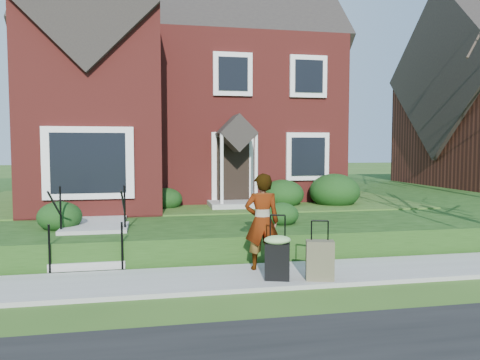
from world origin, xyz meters
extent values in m
plane|color=#2D5119|center=(0.00, 0.00, 0.00)|extent=(120.00, 120.00, 0.00)
cube|color=#9E9B93|center=(0.00, 0.00, 0.04)|extent=(60.00, 1.60, 0.08)
cube|color=#18380F|center=(4.00, 10.90, 0.30)|extent=(44.00, 20.00, 0.60)
cube|color=#9E9B93|center=(-2.50, 5.00, 0.63)|extent=(1.20, 6.00, 0.06)
cube|color=maroon|center=(0.00, 10.00, 3.30)|extent=(10.00, 8.00, 5.40)
cube|color=maroon|center=(-2.80, 5.20, 3.30)|extent=(3.60, 2.40, 5.40)
cube|color=white|center=(-2.80, 4.05, 2.00)|extent=(2.20, 0.30, 1.80)
cube|color=black|center=(1.20, 5.94, 1.65)|extent=(1.00, 0.12, 2.10)
cube|color=black|center=(3.60, 5.95, 2.10)|extent=(1.40, 0.10, 1.50)
cube|color=#9E9B93|center=(-2.50, 1.00, 0.15)|extent=(1.40, 0.30, 0.15)
cube|color=#9E9B93|center=(-2.50, 1.30, 0.30)|extent=(1.40, 0.30, 0.15)
cube|color=#9E9B93|center=(-2.50, 1.60, 0.45)|extent=(1.40, 0.30, 0.15)
cube|color=#9E9B93|center=(-2.50, 1.90, 0.60)|extent=(1.40, 0.30, 0.15)
cube|color=#9E9B93|center=(-2.50, 2.45, 0.60)|extent=(1.40, 0.80, 0.15)
cylinder|color=black|center=(-3.15, 0.85, 0.53)|extent=(0.04, 0.04, 0.90)
cylinder|color=black|center=(-3.15, 2.05, 1.13)|extent=(0.04, 0.04, 0.90)
cylinder|color=black|center=(-1.85, 0.85, 0.53)|extent=(0.04, 0.04, 0.90)
cylinder|color=black|center=(-1.85, 2.05, 1.13)|extent=(0.04, 0.04, 0.90)
ellipsoid|color=black|center=(-3.92, 5.01, 1.13)|extent=(1.50, 1.50, 1.05)
ellipsoid|color=black|center=(-0.85, 5.66, 0.94)|extent=(0.96, 0.96, 0.67)
ellipsoid|color=black|center=(2.69, 5.58, 1.05)|extent=(1.28, 1.28, 0.90)
ellipsoid|color=black|center=(4.32, 5.46, 1.15)|extent=(1.56, 1.56, 1.09)
ellipsoid|color=black|center=(-3.27, 2.63, 0.94)|extent=(0.96, 0.96, 0.67)
ellipsoid|color=black|center=(1.70, 2.32, 0.88)|extent=(0.80, 0.80, 0.56)
imported|color=#999999|center=(0.75, 0.35, 0.99)|extent=(0.70, 0.49, 1.82)
cube|color=black|center=(0.84, -0.40, 0.40)|extent=(0.48, 0.35, 0.64)
cylinder|color=black|center=(0.84, -0.40, 1.21)|extent=(0.25, 0.10, 0.03)
cylinder|color=black|center=(0.71, -0.40, 0.96)|extent=(0.02, 0.02, 0.48)
cylinder|color=black|center=(0.97, -0.40, 0.96)|extent=(0.02, 0.02, 0.48)
cylinder|color=black|center=(0.69, -0.40, 0.11)|extent=(0.06, 0.07, 0.06)
cylinder|color=black|center=(0.99, -0.40, 0.11)|extent=(0.06, 0.07, 0.06)
ellipsoid|color=#92C570|center=(0.84, -0.40, 0.80)|extent=(0.57, 0.51, 0.15)
cube|color=brown|center=(1.57, -0.54, 0.43)|extent=(0.53, 0.39, 0.69)
cylinder|color=black|center=(1.57, -0.54, 1.11)|extent=(0.28, 0.10, 0.03)
cylinder|color=black|center=(1.43, -0.54, 0.94)|extent=(0.02, 0.02, 0.34)
cylinder|color=black|center=(1.71, -0.54, 0.94)|extent=(0.02, 0.02, 0.34)
cylinder|color=black|center=(1.40, -0.54, 0.11)|extent=(0.05, 0.07, 0.06)
cylinder|color=black|center=(1.74, -0.54, 0.11)|extent=(0.05, 0.07, 0.06)
camera|label=1|loc=(-1.34, -8.14, 2.39)|focal=35.00mm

